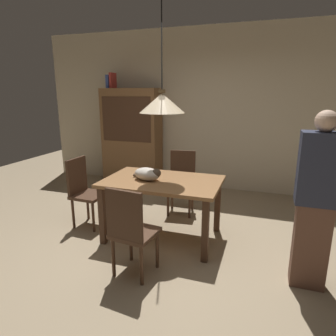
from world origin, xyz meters
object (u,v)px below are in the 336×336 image
(pendant_lamp, at_px, (162,103))
(person_standing, at_px, (316,203))
(chair_far_back, at_px, (182,179))
(book_blue_wide, at_px, (110,82))
(hutch_bookcase, at_px, (132,140))
(chair_left_side, at_px, (84,189))
(book_red_tall, at_px, (113,80))
(dining_table, at_px, (162,188))
(cat_sleeping, at_px, (148,174))
(chair_near_front, at_px, (131,229))

(pendant_lamp, relative_size, person_standing, 0.79)
(person_standing, bearing_deg, pendant_lamp, 164.18)
(chair_far_back, xyz_separation_m, book_blue_wide, (-1.72, 1.03, 1.46))
(chair_far_back, distance_m, hutch_bookcase, 1.70)
(chair_left_side, xyz_separation_m, pendant_lamp, (1.13, -0.00, 1.15))
(chair_far_back, xyz_separation_m, book_red_tall, (-1.66, 1.03, 1.48))
(hutch_bookcase, bearing_deg, pendant_lamp, -55.55)
(chair_left_side, height_order, pendant_lamp, pendant_lamp)
(hutch_bookcase, distance_m, book_blue_wide, 1.16)
(dining_table, xyz_separation_m, chair_far_back, (-0.01, 0.88, -0.14))
(pendant_lamp, bearing_deg, hutch_bookcase, 124.45)
(book_blue_wide, height_order, person_standing, book_blue_wide)
(hutch_bookcase, bearing_deg, cat_sleeping, -59.80)
(hutch_bookcase, bearing_deg, book_red_tall, 179.76)
(dining_table, height_order, book_blue_wide, book_blue_wide)
(cat_sleeping, bearing_deg, pendant_lamp, 20.43)
(cat_sleeping, relative_size, hutch_bookcase, 0.22)
(book_red_tall, bearing_deg, chair_near_front, -59.24)
(person_standing, bearing_deg, book_red_tall, 144.22)
(dining_table, distance_m, hutch_bookcase, 2.33)
(chair_far_back, relative_size, book_blue_wide, 3.88)
(chair_near_front, bearing_deg, person_standing, 14.45)
(pendant_lamp, bearing_deg, dining_table, 180.00)
(chair_left_side, relative_size, book_blue_wide, 3.88)
(dining_table, distance_m, book_red_tall, 2.87)
(chair_near_front, distance_m, book_blue_wide, 3.59)
(chair_near_front, distance_m, chair_left_side, 1.42)
(chair_left_side, bearing_deg, book_blue_wide, 107.54)
(book_blue_wide, distance_m, person_standing, 4.26)
(chair_near_front, xyz_separation_m, pendant_lamp, (0.01, 0.88, 1.15))
(pendant_lamp, distance_m, book_blue_wide, 2.60)
(chair_near_front, distance_m, hutch_bookcase, 3.10)
(book_blue_wide, relative_size, book_red_tall, 0.86)
(dining_table, relative_size, pendant_lamp, 1.08)
(cat_sleeping, xyz_separation_m, person_standing, (1.78, -0.40, -0.00))
(dining_table, height_order, chair_left_side, chair_left_side)
(book_blue_wide, bearing_deg, person_standing, -35.27)
(hutch_bookcase, relative_size, book_red_tall, 6.61)
(book_blue_wide, xyz_separation_m, book_red_tall, (0.06, 0.00, 0.02))
(chair_near_front, xyz_separation_m, book_red_tall, (-1.66, 2.79, 1.48))
(pendant_lamp, xyz_separation_m, person_standing, (1.62, -0.46, -0.84))
(chair_near_front, xyz_separation_m, cat_sleeping, (-0.15, 0.82, 0.32))
(chair_near_front, height_order, hutch_bookcase, hutch_bookcase)
(pendant_lamp, bearing_deg, chair_near_front, -90.59)
(chair_near_front, bearing_deg, pendant_lamp, 89.41)
(dining_table, relative_size, book_red_tall, 5.00)
(chair_left_side, distance_m, book_red_tall, 2.47)
(dining_table, bearing_deg, chair_left_side, 179.82)
(book_blue_wide, relative_size, person_standing, 0.15)
(person_standing, bearing_deg, chair_near_front, -165.55)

